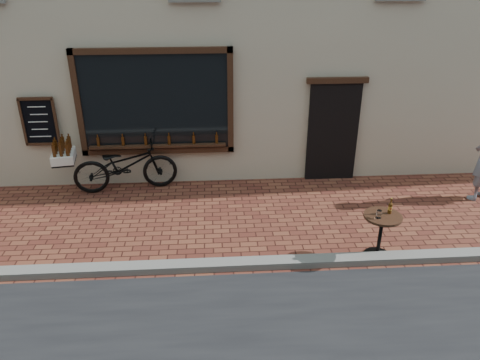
{
  "coord_description": "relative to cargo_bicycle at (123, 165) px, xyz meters",
  "views": [
    {
      "loc": [
        -0.78,
        -6.06,
        4.61
      ],
      "look_at": [
        -0.29,
        1.2,
        1.1
      ],
      "focal_mm": 35.0,
      "sensor_mm": 36.0,
      "label": 1
    }
  ],
  "objects": [
    {
      "name": "cargo_bicycle",
      "position": [
        0.0,
        0.0,
        0.0
      ],
      "size": [
        2.58,
        1.08,
        1.22
      ],
      "rotation": [
        0.0,
        0.0,
        1.73
      ],
      "color": "black",
      "rests_on": "ground"
    },
    {
      "name": "kerb",
      "position": [
        2.65,
        -2.98,
        -0.52
      ],
      "size": [
        90.0,
        0.25,
        0.12
      ],
      "primitive_type": "cube",
      "color": "slate",
      "rests_on": "ground"
    },
    {
      "name": "ground",
      "position": [
        2.65,
        -3.18,
        -0.58
      ],
      "size": [
        90.0,
        90.0,
        0.0
      ],
      "primitive_type": "plane",
      "color": "#55241B",
      "rests_on": "ground"
    },
    {
      "name": "bistro_table",
      "position": [
        4.63,
        -2.83,
        -0.01
      ],
      "size": [
        0.62,
        0.62,
        1.07
      ],
      "color": "black",
      "rests_on": "ground"
    }
  ]
}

